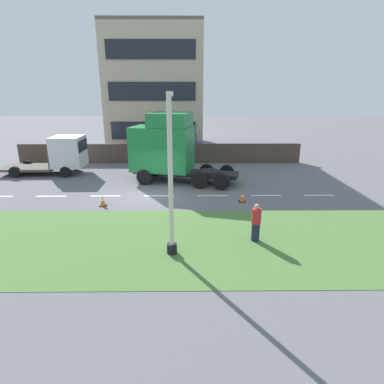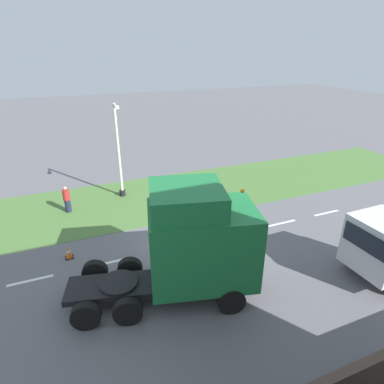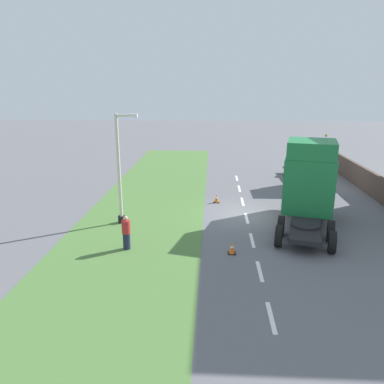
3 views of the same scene
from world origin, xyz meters
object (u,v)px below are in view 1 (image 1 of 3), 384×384
flatbed_truck (63,154)px  pedestrian (256,223)px  traffic_cone_lead (242,197)px  lamp_post (171,187)px  parked_car (181,147)px  traffic_cone_trailing (103,201)px  lorry_cab (166,148)px

flatbed_truck → pedestrian: (-11.31, -12.10, -0.68)m
traffic_cone_lead → lamp_post: bearing=148.1°
flatbed_truck → parked_car: size_ratio=1.30×
traffic_cone_trailing → traffic_cone_lead: bearing=-85.3°
parked_car → traffic_cone_lead: (-11.80, -3.70, -0.75)m
flatbed_truck → traffic_cone_trailing: size_ratio=10.53×
lamp_post → pedestrian: lamp_post is taller
parked_car → lamp_post: size_ratio=0.79×
flatbed_truck → parked_car: bearing=121.2°
lamp_post → traffic_cone_lead: 7.34m
lamp_post → traffic_cone_lead: lamp_post is taller
parked_car → flatbed_truck: bearing=131.1°
lorry_cab → flatbed_truck: lorry_cab is taller
lorry_cab → parked_car: size_ratio=1.57×
parked_car → traffic_cone_trailing: size_ratio=8.13×
traffic_cone_lead → traffic_cone_trailing: 7.71m
lamp_post → lorry_cab: bearing=4.7°
lorry_cab → traffic_cone_lead: 6.60m
lorry_cab → parked_car: bearing=7.7°
traffic_cone_lead → lorry_cab: bearing=45.9°
lamp_post → traffic_cone_lead: (5.89, -3.66, -2.40)m
parked_car → traffic_cone_lead: parked_car is taller
lorry_cab → parked_car: 7.58m
parked_car → pedestrian: (-16.69, -3.46, -0.23)m
traffic_cone_lead → traffic_cone_trailing: (-0.63, 7.68, 0.00)m
flatbed_truck → parked_car: (5.38, -8.64, -0.44)m
parked_car → traffic_cone_trailing: (-12.43, 3.98, -0.75)m
flatbed_truck → lamp_post: lamp_post is taller
traffic_cone_lead → traffic_cone_trailing: size_ratio=1.00×
lorry_cab → lamp_post: (-10.26, -0.85, 0.36)m
flatbed_truck → parked_car: flatbed_truck is taller
flatbed_truck → pedestrian: 16.58m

